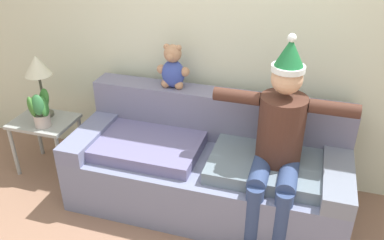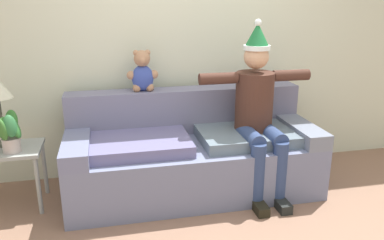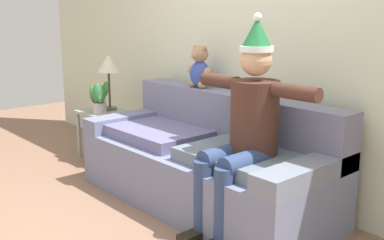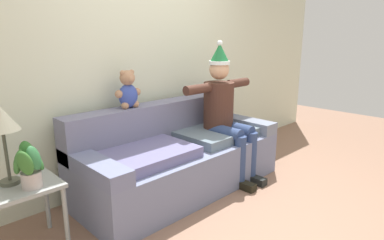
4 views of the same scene
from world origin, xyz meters
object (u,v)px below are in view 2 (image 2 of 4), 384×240
(side_table, at_px, (8,158))
(potted_plant, at_px, (9,132))
(teddy_bear, at_px, (142,73))
(couch, at_px, (192,153))
(person_seated, at_px, (258,108))

(side_table, xyz_separation_m, potted_plant, (0.06, -0.09, 0.26))
(teddy_bear, relative_size, side_table, 0.69)
(side_table, bearing_deg, teddy_bear, 13.93)
(couch, height_order, side_table, couch)
(couch, distance_m, potted_plant, 1.55)
(couch, distance_m, teddy_bear, 0.87)
(teddy_bear, relative_size, potted_plant, 1.12)
(side_table, bearing_deg, person_seated, -4.42)
(teddy_bear, distance_m, potted_plant, 1.23)
(couch, distance_m, person_seated, 0.74)
(couch, relative_size, side_table, 4.04)
(couch, xyz_separation_m, person_seated, (0.56, -0.17, 0.45))
(side_table, bearing_deg, couch, 0.15)
(couch, distance_m, side_table, 1.58)
(person_seated, relative_size, teddy_bear, 4.06)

